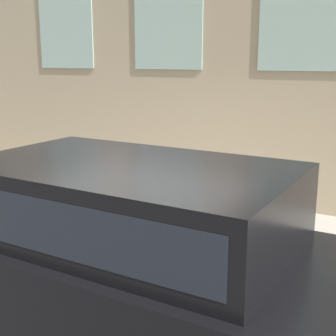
{
  "coord_description": "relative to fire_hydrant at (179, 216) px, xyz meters",
  "views": [
    {
      "loc": [
        -4.51,
        -3.1,
        2.56
      ],
      "look_at": [
        0.84,
        0.02,
        1.12
      ],
      "focal_mm": 50.0,
      "sensor_mm": 36.0,
      "label": 1
    }
  ],
  "objects": [
    {
      "name": "ground_plane",
      "position": [
        -0.61,
        0.28,
        -0.56
      ],
      "size": [
        80.0,
        80.0,
        0.0
      ],
      "primitive_type": "plane",
      "color": "#514F4C"
    },
    {
      "name": "fire_hydrant",
      "position": [
        0.0,
        0.0,
        0.0
      ],
      "size": [
        0.32,
        0.44,
        0.76
      ],
      "color": "gray",
      "rests_on": "sidewalk"
    },
    {
      "name": "person",
      "position": [
        0.46,
        0.6,
        0.27
      ],
      "size": [
        0.26,
        0.17,
        1.09
      ],
      "rotation": [
        0.0,
        0.0,
        -2.44
      ],
      "color": "navy",
      "rests_on": "sidewalk"
    },
    {
      "name": "sidewalk",
      "position": [
        0.8,
        0.28,
        -0.47
      ],
      "size": [
        2.81,
        60.0,
        0.17
      ],
      "color": "#B2ADA3",
      "rests_on": "ground_plane"
    },
    {
      "name": "parked_truck_black_near",
      "position": [
        -1.97,
        -0.54,
        0.41
      ],
      "size": [
        1.9,
        4.47,
        1.71
      ],
      "color": "black",
      "rests_on": "ground_plane"
    }
  ]
}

